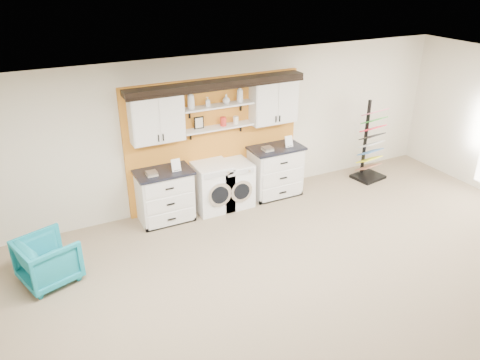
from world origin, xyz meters
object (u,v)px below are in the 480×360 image
dryer (234,183)px  sample_rack (370,155)px  washer (212,187)px  base_cabinet_left (165,196)px  base_cabinet_right (275,171)px  armchair (48,260)px

dryer → sample_rack: size_ratio=0.51×
washer → dryer: bearing=0.0°
base_cabinet_left → base_cabinet_right: base_cabinet_right is taller
base_cabinet_left → washer: bearing=-0.2°
base_cabinet_left → washer: (0.91, -0.00, -0.02)m
base_cabinet_right → dryer: bearing=-179.8°
base_cabinet_left → washer: 0.91m
base_cabinet_left → washer: base_cabinet_left is taller
washer → sample_rack: (3.52, -0.22, 0.08)m
base_cabinet_right → armchair: base_cabinet_right is taller
sample_rack → dryer: bearing=166.5°
sample_rack → washer: bearing=167.0°
base_cabinet_left → base_cabinet_right: (2.26, -0.00, 0.02)m
base_cabinet_left → sample_rack: size_ratio=0.59×
sample_rack → armchair: (-6.51, -0.71, -0.19)m
base_cabinet_left → dryer: (1.35, -0.00, -0.05)m
dryer → base_cabinet_right: bearing=0.2°
washer → dryer: size_ratio=1.06×
base_cabinet_right → washer: 1.35m
base_cabinet_left → armchair: base_cabinet_left is taller
base_cabinet_right → sample_rack: bearing=-5.8°
base_cabinet_right → washer: bearing=-179.9°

